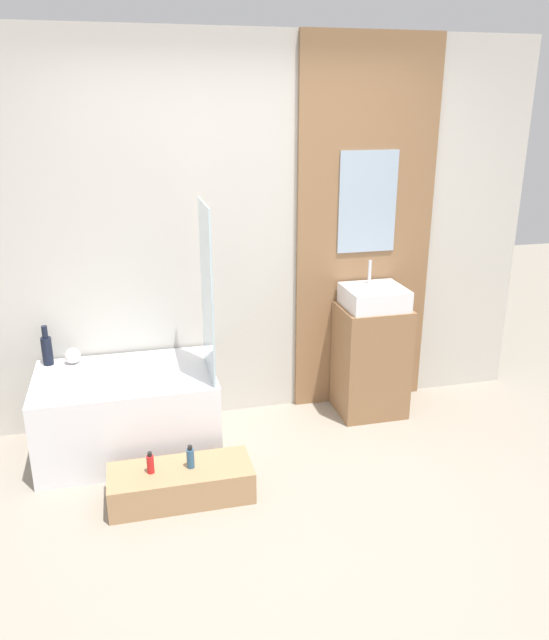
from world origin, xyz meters
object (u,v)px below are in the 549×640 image
object	(u,v)px
bottle_soap_primary	(150,464)
bottle_soap_secondary	(190,458)
bathtub	(127,412)
sink	(374,297)
vase_tall_dark	(47,349)
vase_round_light	(73,356)
wooden_step_bench	(181,483)

from	to	relation	value
bottle_soap_primary	bottle_soap_secondary	distance (m)	0.22
bathtub	sink	world-z (taller)	sink
vase_tall_dark	vase_round_light	bearing A→B (deg)	-6.78
wooden_step_bench	bottle_soap_secondary	bearing A→B (deg)	0.00
bathtub	wooden_step_bench	xyz separation A→B (m)	(0.27, -0.61, -0.18)
sink	bottle_soap_primary	xyz separation A→B (m)	(-1.62, -0.75, -0.63)
wooden_step_bench	vase_tall_dark	distance (m)	1.29
vase_tall_dark	vase_round_light	size ratio (longest dim) A/B	2.56
sink	bottle_soap_secondary	world-z (taller)	sink
vase_tall_dark	bathtub	bearing A→B (deg)	-30.25
wooden_step_bench	vase_tall_dark	size ratio (longest dim) A/B	3.06
sink	vase_round_light	xyz separation A→B (m)	(-2.05, 0.12, -0.29)
bathtub	vase_round_light	world-z (taller)	vase_round_light
bottle_soap_secondary	bottle_soap_primary	bearing A→B (deg)	180.00
sink	vase_tall_dark	size ratio (longest dim) A/B	1.54
wooden_step_bench	sink	world-z (taller)	sink
bathtub	wooden_step_bench	distance (m)	0.70
bathtub	wooden_step_bench	bearing A→B (deg)	-65.96
vase_round_light	bottle_soap_secondary	distance (m)	1.14
vase_tall_dark	bottle_soap_primary	bearing A→B (deg)	-56.66
wooden_step_bench	vase_tall_dark	bearing A→B (deg)	130.06
wooden_step_bench	bottle_soap_secondary	distance (m)	0.17
sink	bottle_soap_secondary	distance (m)	1.70
bathtub	wooden_step_bench	world-z (taller)	bathtub
bottle_soap_primary	bottle_soap_secondary	world-z (taller)	bottle_soap_secondary
vase_round_light	bottle_soap_secondary	size ratio (longest dim) A/B	0.75
vase_tall_dark	bottle_soap_primary	world-z (taller)	vase_tall_dark
bathtub	bottle_soap_secondary	size ratio (longest dim) A/B	8.03
sink	vase_tall_dark	distance (m)	2.22
bathtub	bottle_soap_primary	world-z (taller)	bathtub
bottle_soap_primary	bottle_soap_secondary	xyz separation A→B (m)	(0.22, 0.00, 0.00)
wooden_step_bench	bottle_soap_primary	xyz separation A→B (m)	(-0.16, 0.00, 0.15)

